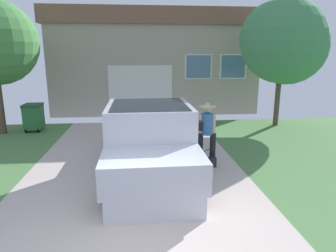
{
  "coord_description": "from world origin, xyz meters",
  "views": [
    {
      "loc": [
        0.11,
        -3.36,
        2.77
      ],
      "look_at": [
        0.8,
        3.77,
        1.05
      ],
      "focal_mm": 32.06,
      "sensor_mm": 36.0,
      "label": 1
    }
  ],
  "objects_px": {
    "pickup_truck": "(149,142)",
    "house_with_garage": "(153,61)",
    "neighbor_tree": "(283,42)",
    "wheeled_trash_bin": "(34,116)",
    "person_with_hat": "(207,130)",
    "handbag": "(208,161)"
  },
  "relations": [
    {
      "from": "wheeled_trash_bin",
      "to": "handbag",
      "type": "bearing_deg",
      "value": -37.04
    },
    {
      "from": "pickup_truck",
      "to": "wheeled_trash_bin",
      "type": "bearing_deg",
      "value": -47.47
    },
    {
      "from": "pickup_truck",
      "to": "house_with_garage",
      "type": "relative_size",
      "value": 0.54
    },
    {
      "from": "pickup_truck",
      "to": "handbag",
      "type": "height_order",
      "value": "pickup_truck"
    },
    {
      "from": "person_with_hat",
      "to": "house_with_garage",
      "type": "height_order",
      "value": "house_with_garage"
    },
    {
      "from": "house_with_garage",
      "to": "wheeled_trash_bin",
      "type": "height_order",
      "value": "house_with_garage"
    },
    {
      "from": "pickup_truck",
      "to": "handbag",
      "type": "relative_size",
      "value": 11.54
    },
    {
      "from": "pickup_truck",
      "to": "house_with_garage",
      "type": "bearing_deg",
      "value": -93.85
    },
    {
      "from": "house_with_garage",
      "to": "wheeled_trash_bin",
      "type": "distance_m",
      "value": 7.22
    },
    {
      "from": "handbag",
      "to": "neighbor_tree",
      "type": "height_order",
      "value": "neighbor_tree"
    },
    {
      "from": "neighbor_tree",
      "to": "wheeled_trash_bin",
      "type": "xyz_separation_m",
      "value": [
        -9.3,
        0.01,
        -2.67
      ]
    },
    {
      "from": "person_with_hat",
      "to": "house_with_garage",
      "type": "relative_size",
      "value": 0.16
    },
    {
      "from": "person_with_hat",
      "to": "handbag",
      "type": "distance_m",
      "value": 0.78
    },
    {
      "from": "handbag",
      "to": "house_with_garage",
      "type": "height_order",
      "value": "house_with_garage"
    },
    {
      "from": "house_with_garage",
      "to": "neighbor_tree",
      "type": "bearing_deg",
      "value": -48.3
    },
    {
      "from": "handbag",
      "to": "house_with_garage",
      "type": "bearing_deg",
      "value": 95.52
    },
    {
      "from": "neighbor_tree",
      "to": "pickup_truck",
      "type": "bearing_deg",
      "value": -139.8
    },
    {
      "from": "pickup_truck",
      "to": "neighbor_tree",
      "type": "relative_size",
      "value": 1.12
    },
    {
      "from": "house_with_garage",
      "to": "neighbor_tree",
      "type": "height_order",
      "value": "house_with_garage"
    },
    {
      "from": "house_with_garage",
      "to": "person_with_hat",
      "type": "bearing_deg",
      "value": -84.56
    },
    {
      "from": "person_with_hat",
      "to": "wheeled_trash_bin",
      "type": "xyz_separation_m",
      "value": [
        -5.56,
        4.05,
        -0.36
      ]
    },
    {
      "from": "pickup_truck",
      "to": "person_with_hat",
      "type": "xyz_separation_m",
      "value": [
        1.46,
        0.35,
        0.17
      ]
    }
  ]
}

